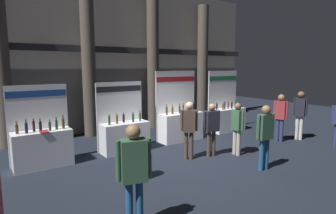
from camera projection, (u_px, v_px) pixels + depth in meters
The scene contains 14 objects.
ground_plane at pixel (187, 157), 8.45m from camera, with size 29.06×29.06×0.00m, color black.
hall_colonnade at pixel (118, 59), 11.91m from camera, with size 14.53×1.06×6.18m.
exhibitor_booth_0 at pixel (42, 145), 7.60m from camera, with size 1.58×0.69×2.22m.
exhibitor_booth_1 at pixel (124, 134), 8.97m from camera, with size 1.59×0.66×2.23m.
exhibitor_booth_2 at pixel (180, 123), 10.33m from camera, with size 1.76×0.66×2.55m.
exhibitor_booth_3 at pixel (227, 117), 11.81m from camera, with size 1.62×0.66×2.53m.
trash_bin at pixel (145, 166), 6.89m from camera, with size 0.36×0.36×0.59m.
visitor_0 at pixel (237, 125), 8.55m from camera, with size 0.23×0.51×1.63m.
visitor_1 at pixel (265, 132), 7.29m from camera, with size 0.59×0.24×1.73m.
visitor_2 at pixel (280, 114), 10.07m from camera, with size 0.30×0.49×1.73m.
visitor_3 at pixel (189, 126), 8.14m from camera, with size 0.44×0.38×1.71m.
visitor_4 at pixel (212, 125), 8.42m from camera, with size 0.57×0.32×1.62m.
visitor_5 at pixel (134, 167), 4.52m from camera, with size 0.57×0.35×1.82m.
visitor_7 at pixel (300, 111), 10.34m from camera, with size 0.34×0.46×1.81m.
Camera 1 is at (-5.10, -6.36, 2.74)m, focal length 29.87 mm.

